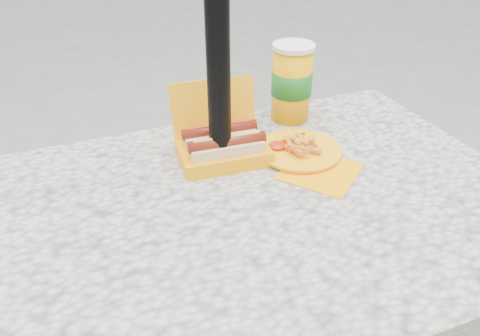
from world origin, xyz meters
name	(u,v)px	position (x,y,z in m)	size (l,w,h in m)	color
picnic_table	(247,244)	(0.00, 0.00, 0.64)	(1.20, 0.80, 0.75)	beige
umbrella_pole	(217,11)	(0.00, 0.16, 1.10)	(0.05, 0.05, 2.20)	black
hotdog_box	(223,145)	(0.01, 0.19, 0.79)	(0.22, 0.18, 0.17)	#FFA60C
fries_plate	(300,151)	(0.19, 0.13, 0.76)	(0.22, 0.30, 0.04)	#FF9F01
soda_cup	(292,82)	(0.26, 0.32, 0.85)	(0.11, 0.11, 0.21)	#FFA400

